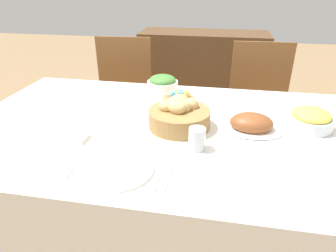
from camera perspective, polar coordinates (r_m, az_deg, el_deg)
The scene contains 16 objects.
ground_plane at distance 1.81m, azimuth -0.29°, elevation -21.94°, with size 12.00×12.00×0.00m, color #937551.
dining_table at distance 1.54m, azimuth -0.32°, elevation -12.60°, with size 1.83×1.09×0.76m.
chair_far_right at distance 2.24m, azimuth 16.92°, elevation 3.44°, with size 0.44×0.44×0.95m.
chair_far_left at distance 2.34m, azimuth -8.72°, elevation 5.32°, with size 0.45×0.45×0.95m.
sideboard at distance 3.07m, azimuth 6.54°, elevation 9.22°, with size 1.20×0.44×0.88m.
bread_basket at distance 1.31m, azimuth 2.12°, elevation 2.10°, with size 0.27×0.27×0.13m.
egg_basket at distance 1.54m, azimuth 1.94°, elevation 5.10°, with size 0.17×0.17×0.08m.
ham_platter at distance 1.33m, azimuth 15.58°, elevation 0.35°, with size 0.28×0.20×0.08m.
green_salad_bowl at distance 1.73m, azimuth -1.03°, elevation 8.06°, with size 0.18×0.18×0.09m.
pineapple_bowl at distance 1.43m, azimuth 25.51°, elevation 1.19°, with size 0.19×0.19×0.09m.
dinner_plate at distance 1.05m, azimuth -9.67°, elevation -7.96°, with size 0.26×0.26×0.01m.
fork at distance 1.11m, azimuth -17.22°, elevation -7.01°, with size 0.02×0.18×0.00m.
knife at distance 1.02m, azimuth -1.37°, elevation -9.07°, with size 0.02×0.18×0.00m.
spoon at distance 1.01m, azimuth 0.32°, elevation -9.25°, with size 0.02×0.18×0.00m.
drinking_cup at distance 1.14m, azimuth 5.52°, elevation -2.45°, with size 0.07×0.07×0.09m.
butter_dish at distance 1.28m, azimuth -18.02°, elevation -1.76°, with size 0.13×0.08×0.03m.
Camera 1 is at (0.22, -1.17, 1.36)m, focal length 32.00 mm.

